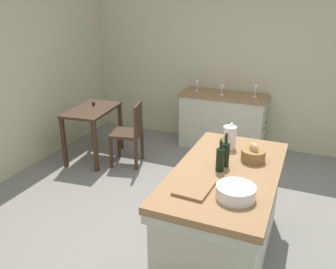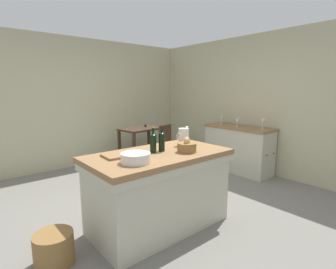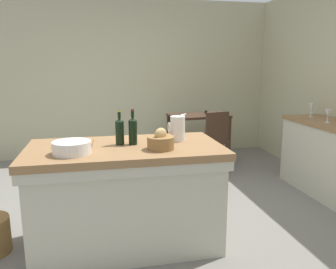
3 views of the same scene
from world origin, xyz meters
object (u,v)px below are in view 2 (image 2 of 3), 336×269
writing_desk (142,134)px  wine_glass_far_left (263,122)px  cutting_board (119,155)px  wine_glass_left (237,121)px  side_cabinet (238,149)px  wash_bowl (136,158)px  wicker_hamper (54,249)px  pitcher (184,137)px  island_table (159,187)px  wooden_chair (160,145)px  wine_bottle_amber (153,142)px  bread_basket (187,147)px  wine_bottle_dark (162,141)px  wine_glass_middle (222,118)px

writing_desk → wine_glass_far_left: (1.15, -2.12, 0.37)m
cutting_board → wine_glass_left: bearing=10.6°
side_cabinet → wine_glass_far_left: wine_glass_far_left is taller
wash_bowl → wicker_hamper: wash_bowl is taller
pitcher → wicker_hamper: (-1.62, -0.01, -0.85)m
island_table → wash_bowl: bearing=-158.2°
wooden_chair → wash_bowl: (-1.78, -1.87, 0.44)m
wooden_chair → wine_bottle_amber: 2.23m
side_cabinet → wash_bowl: size_ratio=4.60×
island_table → bread_basket: bearing=-32.1°
cutting_board → wine_glass_left: wine_glass_left is taller
wash_bowl → wine_glass_left: size_ratio=1.89×
cutting_board → wine_bottle_dark: wine_bottle_dark is taller
wine_glass_far_left → cutting_board: bearing=-179.1°
island_table → wicker_hamper: island_table is taller
wooden_chair → wicker_hamper: wooden_chair is taller
wine_glass_left → wine_glass_middle: size_ratio=0.87×
cutting_board → wicker_hamper: size_ratio=0.89×
wooden_chair → pitcher: 1.91m
wooden_chair → island_table: bearing=-128.7°
wooden_chair → bread_basket: bread_basket is taller
bread_basket → wooden_chair: bearing=59.6°
pitcher → wash_bowl: bearing=-163.3°
pitcher → bread_basket: size_ratio=1.21×
wash_bowl → wine_glass_middle: (2.91, 1.28, 0.07)m
wash_bowl → wicker_hamper: 1.10m
wooden_chair → wine_glass_far_left: (1.13, -1.51, 0.51)m
island_table → side_cabinet: island_table is taller
wine_bottle_amber → wicker_hamper: wine_bottle_amber is taller
wine_glass_far_left → wash_bowl: bearing=-172.9°
wine_glass_far_left → writing_desk: bearing=118.4°
side_cabinet → writing_desk: 2.01m
pitcher → wicker_hamper: pitcher is taller
bread_basket → wine_glass_left: bearing=21.6°
cutting_board → wine_glass_middle: 3.07m
wine_glass_far_left → wicker_hamper: 3.75m
cutting_board → wine_glass_middle: wine_glass_middle is taller
writing_desk → pitcher: (-0.88, -2.22, 0.35)m
side_cabinet → wine_bottle_dark: size_ratio=4.44×
wooden_chair → wine_glass_far_left: size_ratio=4.88×
wooden_chair → wine_glass_far_left: bearing=-53.2°
island_table → wine_bottle_amber: 0.53m
pitcher → wine_glass_middle: 2.26m
island_table → writing_desk: 2.69m
wine_bottle_amber → wine_glass_middle: bearing=22.6°
cutting_board → wicker_hamper: 1.05m
wash_bowl → wine_glass_far_left: size_ratio=1.56×
writing_desk → cutting_board: cutting_board is taller
wine_glass_left → writing_desk: bearing=123.0°
island_table → wine_bottle_amber: wine_bottle_amber is taller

